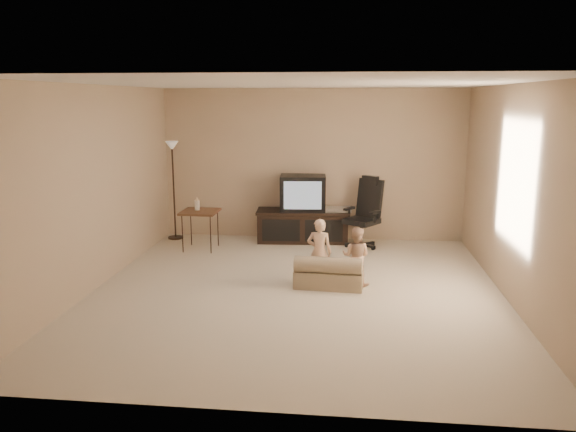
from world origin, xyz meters
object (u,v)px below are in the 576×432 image
object	(u,v)px
floor_lamp	(173,168)
child_sofa	(329,274)
tv_stand	(303,214)
toddler_right	(356,256)
side_table	(200,212)
toddler_left	(319,252)
office_chair	(364,222)

from	to	relation	value
floor_lamp	child_sofa	xyz separation A→B (m)	(2.69, -2.24, -1.03)
floor_lamp	child_sofa	distance (m)	3.65
tv_stand	toddler_right	xyz separation A→B (m)	(0.85, -2.16, -0.08)
side_table	toddler_left	size ratio (longest dim) A/B	0.96
office_chair	floor_lamp	distance (m)	3.27
side_table	child_sofa	bearing A→B (deg)	-37.81
side_table	floor_lamp	bearing A→B (deg)	134.04
toddler_right	floor_lamp	bearing A→B (deg)	-19.27
office_chair	child_sofa	bearing A→B (deg)	-68.13
toddler_left	toddler_right	world-z (taller)	toddler_left
tv_stand	floor_lamp	world-z (taller)	floor_lamp
floor_lamp	toddler_left	world-z (taller)	floor_lamp
office_chair	side_table	size ratio (longest dim) A/B	1.36
child_sofa	toddler_right	distance (m)	0.42
toddler_left	toddler_right	bearing A→B (deg)	-165.59
child_sofa	toddler_right	bearing A→B (deg)	25.69
toddler_left	toddler_right	size ratio (longest dim) A/B	1.15
child_sofa	side_table	bearing A→B (deg)	146.21
child_sofa	toddler_left	size ratio (longest dim) A/B	1.02
tv_stand	toddler_right	world-z (taller)	tv_stand
tv_stand	floor_lamp	distance (m)	2.29
tv_stand	side_table	xyz separation A→B (m)	(-1.57, -0.68, 0.14)
side_table	floor_lamp	size ratio (longest dim) A/B	0.51
tv_stand	child_sofa	distance (m)	2.37
child_sofa	office_chair	bearing A→B (deg)	80.72
toddler_left	toddler_right	xyz separation A→B (m)	(0.46, 0.07, -0.06)
toddler_right	side_table	bearing A→B (deg)	-15.89
toddler_right	tv_stand	bearing A→B (deg)	-52.89
floor_lamp	toddler_left	xyz separation A→B (m)	(2.56, -2.18, -0.77)
tv_stand	toddler_left	size ratio (longest dim) A/B	1.82
toddler_left	tv_stand	bearing A→B (deg)	-74.25
tv_stand	office_chair	xyz separation A→B (m)	(1.00, -0.25, -0.05)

